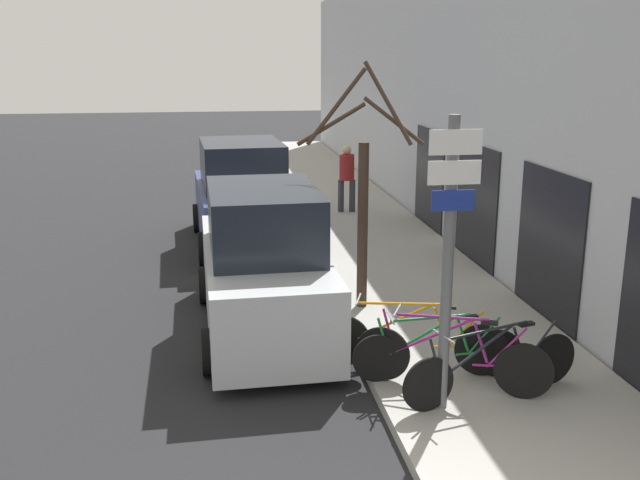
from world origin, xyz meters
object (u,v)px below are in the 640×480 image
(street_tree, at_px, (362,200))
(bicycle_2, at_px, (438,351))
(signpost, at_px, (448,256))
(bicycle_0, at_px, (493,367))
(parked_car_0, at_px, (263,268))
(bicycle_1, at_px, (451,358))
(pedestrian_near, at_px, (347,174))
(bicycle_3, at_px, (412,341))
(parked_car_1, at_px, (242,199))

(street_tree, bearing_deg, bicycle_2, -81.60)
(signpost, distance_m, bicycle_0, 1.61)
(bicycle_0, xyz_separation_m, parked_car_0, (-2.55, 2.90, 0.49))
(parked_car_0, xyz_separation_m, street_tree, (1.63, 0.48, 0.90))
(signpost, bearing_deg, bicycle_2, 76.42)
(bicycle_0, height_order, bicycle_2, bicycle_0)
(bicycle_1, distance_m, pedestrian_near, 10.39)
(pedestrian_near, bearing_deg, bicycle_0, -85.67)
(signpost, xyz_separation_m, pedestrian_near, (0.88, 10.79, -0.84))
(bicycle_0, distance_m, bicycle_3, 1.17)
(bicycle_2, bearing_deg, parked_car_0, 44.16)
(signpost, bearing_deg, street_tree, 93.84)
(bicycle_1, relative_size, bicycle_3, 0.94)
(bicycle_0, bearing_deg, signpost, 88.06)
(bicycle_2, relative_size, pedestrian_near, 1.26)
(bicycle_0, bearing_deg, parked_car_0, 26.75)
(signpost, bearing_deg, parked_car_0, 121.48)
(bicycle_3, bearing_deg, pedestrian_near, 13.29)
(bicycle_1, bearing_deg, signpost, 176.20)
(signpost, xyz_separation_m, bicycle_1, (0.25, 0.44, -1.44))
(signpost, bearing_deg, bicycle_1, 60.35)
(parked_car_1, height_order, pedestrian_near, parked_car_1)
(signpost, relative_size, bicycle_0, 1.42)
(bicycle_3, xyz_separation_m, pedestrian_near, (0.96, 9.75, 0.60))
(bicycle_1, height_order, parked_car_1, parked_car_1)
(bicycle_0, distance_m, parked_car_0, 3.89)
(signpost, height_order, parked_car_1, signpost)
(parked_car_0, distance_m, parked_car_1, 5.27)
(signpost, xyz_separation_m, bicycle_3, (-0.08, 1.04, -1.45))
(bicycle_1, bearing_deg, pedestrian_near, 22.38)
(bicycle_3, distance_m, street_tree, 2.85)
(signpost, distance_m, bicycle_3, 1.78)
(bicycle_0, distance_m, bicycle_1, 0.52)
(bicycle_1, height_order, pedestrian_near, pedestrian_near)
(pedestrian_near, bearing_deg, bicycle_1, -88.07)
(bicycle_1, distance_m, parked_car_0, 3.40)
(bicycle_1, height_order, bicycle_2, bicycle_1)
(signpost, relative_size, bicycle_1, 1.54)
(pedestrian_near, bearing_deg, parked_car_1, -133.57)
(signpost, bearing_deg, parked_car_1, 103.26)
(bicycle_3, relative_size, street_tree, 0.60)
(bicycle_0, relative_size, bicycle_1, 1.09)
(signpost, xyz_separation_m, parked_car_0, (-1.87, 3.05, -0.97))
(street_tree, bearing_deg, parked_car_0, -163.50)
(bicycle_3, relative_size, parked_car_0, 0.50)
(signpost, distance_m, street_tree, 3.54)
(bicycle_3, relative_size, pedestrian_near, 1.35)
(parked_car_1, bearing_deg, bicycle_1, -77.65)
(pedestrian_near, height_order, street_tree, street_tree)
(bicycle_1, bearing_deg, parked_car_1, 41.51)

